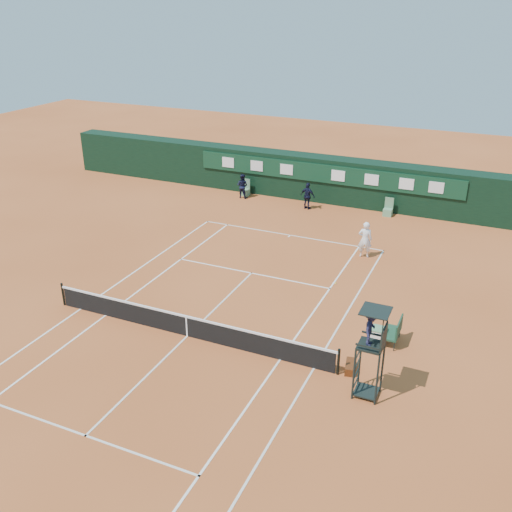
% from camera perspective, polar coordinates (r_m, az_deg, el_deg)
% --- Properties ---
extents(ground, '(90.00, 90.00, 0.00)m').
position_cam_1_polar(ground, '(23.84, -6.88, -7.95)').
color(ground, '#C3602E').
rests_on(ground, ground).
extents(court_lines, '(11.05, 23.85, 0.01)m').
position_cam_1_polar(court_lines, '(23.84, -6.88, -7.94)').
color(court_lines, silver).
rests_on(court_lines, ground).
extents(tennis_net, '(12.90, 0.10, 1.10)m').
position_cam_1_polar(tennis_net, '(23.58, -6.94, -6.91)').
color(tennis_net, black).
rests_on(tennis_net, ground).
extents(back_wall, '(40.00, 1.65, 3.00)m').
position_cam_1_polar(back_wall, '(39.04, 7.11, 7.64)').
color(back_wall, black).
rests_on(back_wall, ground).
extents(linesman_chair_left, '(0.55, 0.50, 1.15)m').
position_cam_1_polar(linesman_chair_left, '(40.14, -1.08, 6.52)').
color(linesman_chair_left, '#619469').
rests_on(linesman_chair_left, ground).
extents(linesman_chair_right, '(0.55, 0.50, 1.15)m').
position_cam_1_polar(linesman_chair_right, '(37.25, 13.05, 4.42)').
color(linesman_chair_right, '#64996D').
rests_on(linesman_chair_right, ground).
extents(umpire_chair, '(0.96, 0.95, 3.42)m').
position_cam_1_polar(umpire_chair, '(19.54, 11.47, -7.75)').
color(umpire_chair, black).
rests_on(umpire_chair, ground).
extents(player_bench, '(0.55, 1.20, 1.10)m').
position_cam_1_polar(player_bench, '(23.57, 13.74, -7.25)').
color(player_bench, '#1A422B').
rests_on(player_bench, ground).
extents(tennis_bag, '(0.52, 0.90, 0.32)m').
position_cam_1_polar(tennis_bag, '(21.91, 9.43, -10.88)').
color(tennis_bag, black).
rests_on(tennis_bag, ground).
extents(cooler, '(0.57, 0.57, 0.65)m').
position_cam_1_polar(cooler, '(23.65, 12.15, -7.74)').
color(cooler, white).
rests_on(cooler, ground).
extents(tennis_ball, '(0.07, 0.07, 0.07)m').
position_cam_1_polar(tennis_ball, '(27.97, 7.97, -2.73)').
color(tennis_ball, yellow).
rests_on(tennis_ball, ground).
extents(player, '(0.80, 0.60, 2.00)m').
position_cam_1_polar(player, '(30.72, 10.85, 1.62)').
color(player, white).
rests_on(player, ground).
extents(ball_kid_left, '(0.85, 0.67, 1.69)m').
position_cam_1_polar(ball_kid_left, '(39.51, -1.38, 7.02)').
color(ball_kid_left, black).
rests_on(ball_kid_left, ground).
extents(ball_kid_right, '(1.10, 0.63, 1.77)m').
position_cam_1_polar(ball_kid_right, '(37.44, 5.19, 5.99)').
color(ball_kid_right, black).
rests_on(ball_kid_right, ground).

